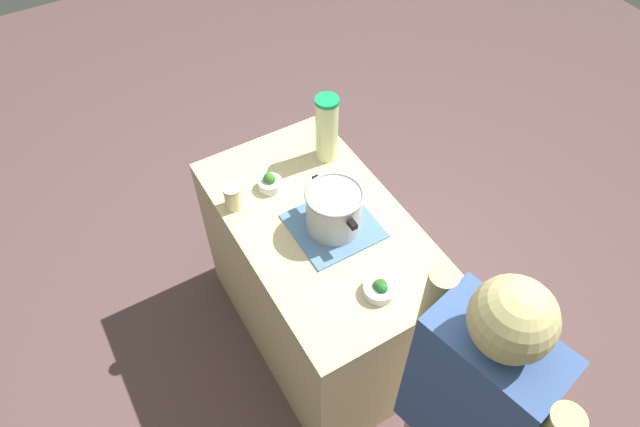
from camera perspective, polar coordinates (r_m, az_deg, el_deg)
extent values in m
plane|color=brown|center=(3.01, 0.00, -11.52)|extent=(8.00, 8.00, 0.00)
cube|color=#CBB98A|center=(2.63, 0.00, -6.92)|extent=(1.14, 0.66, 0.89)
cube|color=#537BA8|center=(2.25, 1.36, -1.25)|extent=(0.32, 0.33, 0.01)
cylinder|color=#B7B7BC|center=(2.18, 1.41, 0.31)|extent=(0.22, 0.22, 0.18)
torus|color=#99999E|center=(2.11, 1.46, 1.91)|extent=(0.23, 0.23, 0.01)
cube|color=black|center=(2.21, -0.29, 3.34)|extent=(0.04, 0.02, 0.02)
cube|color=black|center=(2.07, 3.27, -1.09)|extent=(0.04, 0.02, 0.02)
cylinder|color=#E9EFA2|center=(2.42, 0.68, 8.42)|extent=(0.10, 0.10, 0.30)
cylinder|color=#13904E|center=(2.32, 0.71, 11.33)|extent=(0.10, 0.10, 0.02)
ellipsoid|color=yellow|center=(2.36, 0.88, 9.54)|extent=(0.04, 0.04, 0.01)
cylinder|color=beige|center=(2.31, -8.76, 1.58)|extent=(0.07, 0.07, 0.10)
cylinder|color=#B2AD99|center=(2.27, -8.93, 2.50)|extent=(0.08, 0.08, 0.01)
cylinder|color=silver|center=(2.07, 6.01, -7.62)|extent=(0.12, 0.12, 0.04)
ellipsoid|color=#34631A|center=(2.05, 6.19, -7.15)|extent=(0.04, 0.04, 0.05)
ellipsoid|color=#257130|center=(2.05, 6.22, -7.53)|extent=(0.05, 0.05, 0.05)
ellipsoid|color=#3A6C29|center=(2.05, 5.99, -7.27)|extent=(0.05, 0.05, 0.05)
cylinder|color=silver|center=(2.38, -5.05, 2.96)|extent=(0.10, 0.10, 0.04)
ellipsoid|color=#20712C|center=(2.36, -5.06, 3.36)|extent=(0.04, 0.04, 0.04)
ellipsoid|color=#357724|center=(2.36, -5.17, 3.55)|extent=(0.05, 0.05, 0.05)
ellipsoid|color=#3B7A23|center=(2.36, -5.06, 3.48)|extent=(0.05, 0.05, 0.05)
cube|color=#37528B|center=(1.66, 15.38, -16.87)|extent=(0.38, 0.27, 0.58)
sphere|color=tan|center=(1.33, 18.89, -10.05)|extent=(0.20, 0.20, 0.20)
cylinder|color=tan|center=(1.59, 11.57, -9.12)|extent=(0.08, 0.08, 0.30)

